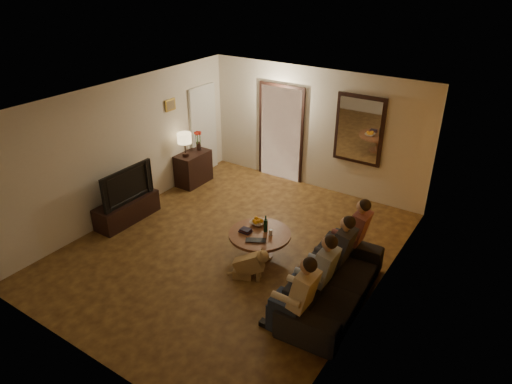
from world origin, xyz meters
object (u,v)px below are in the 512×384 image
Objects in this scene: person_d at (353,237)px; person_b at (320,276)px; dog at (249,263)px; laptop at (256,242)px; dresser at (193,168)px; tv at (123,184)px; person_c at (338,255)px; coffee_table at (260,244)px; tv_stand at (127,210)px; bowl at (258,223)px; wine_bottle at (266,223)px; sofa at (334,283)px; person_a at (299,300)px; table_lamp at (185,145)px.

person_b is at bearing -90.00° from person_d.
person_b is 1.28m from dog.
dog is 0.39m from laptop.
laptop is at bearing -32.70° from dresser.
person_c is at bearing -85.69° from tv.
person_c is at bearing -3.17° from coffee_table.
coffee_table is (2.79, 0.40, 0.01)m from tv_stand.
person_d is (4.22, 0.92, -0.18)m from tv.
dresser is 3.13× the size of bowl.
dresser reaches higher than coffee_table.
person_b reaches higher than tv_stand.
person_c is 1.64m from bowl.
dresser is 4.35m from person_d.
laptop is (-0.09, 0.33, 0.18)m from dog.
dog is at bearing -72.67° from coffee_table.
tv is 3.80× the size of wine_bottle.
person_a is at bearing 169.75° from sofa.
person_d is 4.63× the size of bowl.
table_lamp is 2.08× the size of bowl.
person_b is 3.65× the size of laptop.
table_lamp is 0.46× the size of tv.
person_a is 3.65× the size of laptop.
wine_bottle is at bearing 135.02° from person_a.
person_c reaches higher than tv.
table_lamp is at bearing 156.50° from bowl.
dresser is 3.43m from laptop.
tv_stand is 2.33× the size of dog.
sofa is 0.42m from person_c.
person_c is at bearing -18.76° from table_lamp.
tv_stand is (0.00, -1.75, -0.77)m from table_lamp.
laptop is at bearing 83.24° from dog.
laptop is (-1.33, 0.40, -0.14)m from person_b.
coffee_table is at bearing -81.89° from tv.
person_a reaches higher than coffee_table.
person_b is 1.00× the size of person_c.
dresser is 0.37× the size of sofa.
person_c is at bearing 90.00° from person_b.
sofa is 1.58m from wine_bottle.
sofa is 8.54× the size of bowl.
person_c is 2.14× the size of dog.
dog is at bearing 151.60° from person_a.
wine_bottle is at bearing 9.94° from tv_stand.
tv is at bearing -170.06° from wine_bottle.
table_lamp is 1.91m from tv_stand.
dresser is at bearing 61.75° from sofa.
dresser is 4.74m from sofa.
tv_stand is at bearing -175.69° from person_c.
coffee_table is 0.38m from bowl.
table_lamp is 0.52× the size of coffee_table.
sofa is at bearing 0.24° from tv_stand.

